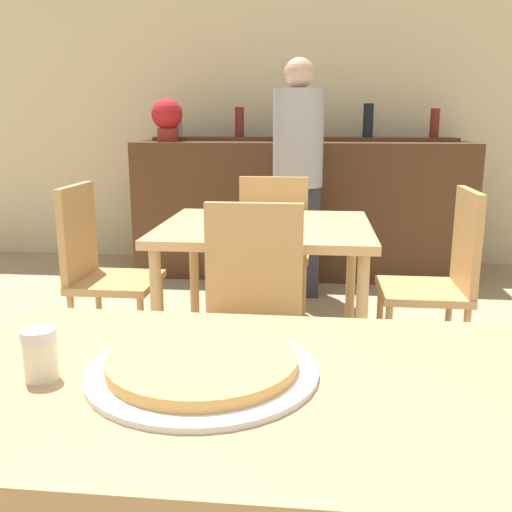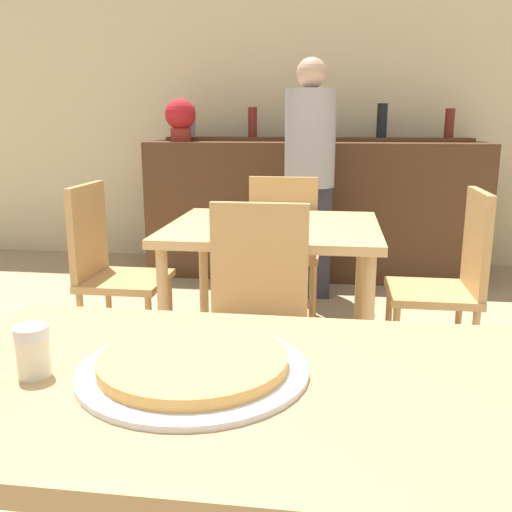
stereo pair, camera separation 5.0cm
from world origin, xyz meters
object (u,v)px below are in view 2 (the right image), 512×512
Objects in this scene: chair_far_side_front at (256,310)px; chair_far_side_left at (109,264)px; potted_plant at (180,117)px; cheese_shaker at (33,351)px; person_standing at (309,172)px; chair_far_side_back at (284,243)px; chair_far_side_right at (451,276)px; pizza_tray at (193,364)px.

chair_far_side_front is 1.00× the size of chair_far_side_left.
chair_far_side_left is at bearing -86.64° from potted_plant.
person_standing is at bearing 83.11° from cheese_shaker.
person_standing is (0.10, 0.68, 0.35)m from chair_far_side_back.
person_standing reaches higher than chair_far_side_left.
chair_far_side_left is (-0.83, -0.61, 0.00)m from chair_far_side_back.
potted_plant reaches higher than chair_far_side_right.
person_standing is 1.22m from potted_plant.
chair_far_side_right is 9.37× the size of cheese_shaker.
chair_far_side_left is at bearing 143.74° from chair_far_side_front.
chair_far_side_front is 1.21m from chair_far_side_back.
potted_plant reaches higher than cheese_shaker.
chair_far_side_front reaches higher than pizza_tray.
pizza_tray is 1.33× the size of potted_plant.
chair_far_side_front and chair_far_side_back have the same top height.
person_standing is at bearing -98.71° from chair_far_side_back.
person_standing is (0.36, 3.01, 0.07)m from cheese_shaker.
chair_far_side_left is at bearing 117.23° from pizza_tray.
pizza_tray is at bearing -88.40° from chair_far_side_front.
person_standing is 4.93× the size of potted_plant.
chair_far_side_right is at bearing -46.00° from potted_plant.
potted_plant is at bearing -52.50° from chair_far_side_back.
chair_far_side_left is 1.96m from potted_plant.
chair_far_side_left and chair_far_side_right have the same top height.
chair_far_side_front is at bearing -93.17° from person_standing.
pizza_tray is 2.95m from person_standing.
cheese_shaker is at bearing -169.11° from pizza_tray.
chair_far_side_front is 2.79× the size of potted_plant.
person_standing is at bearing 86.83° from chair_far_side_front.
chair_far_side_front is at bearing -68.98° from potted_plant.
chair_far_side_left is 0.56× the size of person_standing.
chair_far_side_right is 1.52m from person_standing.
cheese_shaker is 3.03m from person_standing.
chair_far_side_right is 2.79× the size of potted_plant.
potted_plant is at bearing 111.02° from chair_far_side_front.
potted_plant is (-0.11, 1.82, 0.72)m from chair_far_side_left.
pizza_tray is at bearing 10.89° from cheese_shaker.
chair_far_side_front and chair_far_side_left have the same top height.
chair_far_side_back is 1.00× the size of chair_far_side_right.
potted_plant is (-0.93, 2.43, 0.72)m from chair_far_side_front.
chair_far_side_right reaches higher than pizza_tray.
chair_far_side_front and chair_far_side_right have the same top height.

